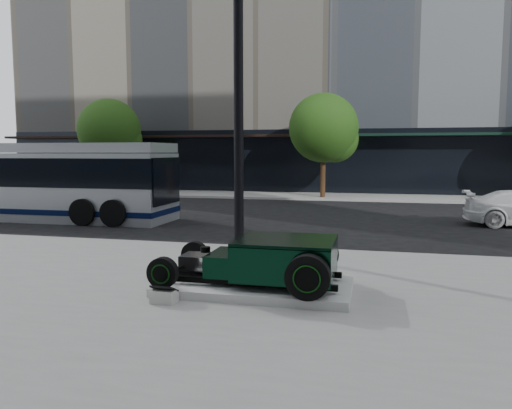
# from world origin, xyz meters

# --- Properties ---
(ground) EXTENTS (120.00, 120.00, 0.00)m
(ground) POSITION_xyz_m (0.00, 0.00, 0.00)
(ground) COLOR black
(ground) RESTS_ON ground
(sidewalk_far) EXTENTS (70.00, 4.00, 0.12)m
(sidewalk_far) POSITION_xyz_m (0.00, 14.00, 0.06)
(sidewalk_far) COLOR gray
(sidewalk_far) RESTS_ON ground
(street_trees) EXTENTS (29.80, 3.80, 5.70)m
(street_trees) POSITION_xyz_m (1.15, 13.07, 3.77)
(street_trees) COLOR black
(street_trees) RESTS_ON sidewalk_far
(display_plinth) EXTENTS (3.40, 1.80, 0.15)m
(display_plinth) POSITION_xyz_m (1.78, -6.16, 0.20)
(display_plinth) COLOR silver
(display_plinth) RESTS_ON sidewalk_near
(hot_rod) EXTENTS (3.22, 2.00, 0.81)m
(hot_rod) POSITION_xyz_m (2.12, -6.16, 0.70)
(hot_rod) COLOR black
(hot_rod) RESTS_ON display_plinth
(info_plaque) EXTENTS (0.41, 0.32, 0.31)m
(info_plaque) POSITION_xyz_m (0.49, -7.24, 0.24)
(info_plaque) COLOR silver
(info_plaque) RESTS_ON sidewalk_near
(lamppost) EXTENTS (0.44, 0.44, 8.08)m
(lamppost) POSITION_xyz_m (0.45, -2.46, 3.86)
(lamppost) COLOR black
(lamppost) RESTS_ON sidewalk_near
(transit_bus) EXTENTS (12.12, 2.88, 2.92)m
(transit_bus) POSITION_xyz_m (-9.59, 2.18, 1.49)
(transit_bus) COLOR #B1B6BC
(transit_bus) RESTS_ON ground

